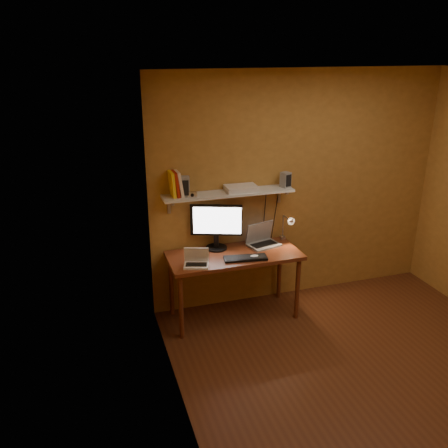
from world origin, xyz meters
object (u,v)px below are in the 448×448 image
object	(u,v)px
desk	(234,261)
router	(241,188)
shelf_camera	(192,195)
monitor	(216,224)
laptop	(262,239)
desk_lamp	(288,225)
wall_shelf	(229,193)
keyboard	(245,258)
mouse	(254,257)
speaker_left	(184,186)
speaker_right	(286,180)
netbook	(196,260)

from	to	relation	value
desk	router	distance (m)	0.78
desk	shelf_camera	size ratio (longest dim) A/B	14.46
monitor	laptop	distance (m)	0.55
monitor	desk_lamp	distance (m)	0.81
desk_lamp	shelf_camera	bearing A→B (deg)	179.92
wall_shelf	shelf_camera	size ratio (longest dim) A/B	14.46
keyboard	desk_lamp	xyz separation A→B (m)	(0.59, 0.29, 0.20)
monitor	mouse	world-z (taller)	monitor
keyboard	speaker_left	bearing A→B (deg)	155.26
desk_lamp	router	world-z (taller)	router
monitor	keyboard	bearing A→B (deg)	-39.92
desk	router	xyz separation A→B (m)	(0.14, 0.19, 0.74)
laptop	speaker_left	bearing A→B (deg)	162.75
mouse	speaker_left	world-z (taller)	speaker_left
laptop	mouse	distance (m)	0.38
keyboard	desk_lamp	bearing A→B (deg)	34.17
speaker_right	mouse	bearing A→B (deg)	-163.16
desk	netbook	bearing A→B (deg)	-161.82
mouse	speaker_left	bearing A→B (deg)	153.61
monitor	netbook	size ratio (longest dim) A/B	1.85
desk	speaker_left	bearing A→B (deg)	157.57
shelf_camera	router	distance (m)	0.55
desk	speaker_left	world-z (taller)	speaker_left
monitor	laptop	xyz separation A→B (m)	(0.51, -0.04, -0.21)
mouse	router	xyz separation A→B (m)	(-0.03, 0.36, 0.63)
monitor	speaker_right	distance (m)	0.89
desk_lamp	monitor	bearing A→B (deg)	175.31
keyboard	speaker_left	distance (m)	0.96
monitor	desk_lamp	bearing A→B (deg)	14.76
monitor	netbook	distance (m)	0.51
desk	speaker_left	size ratio (longest dim) A/B	6.96
speaker_right	shelf_camera	bearing A→B (deg)	163.71
mouse	laptop	bearing A→B (deg)	59.84
desk_lamp	speaker_right	size ratio (longest dim) A/B	2.29
netbook	desk_lamp	world-z (taller)	desk_lamp
netbook	keyboard	size ratio (longest dim) A/B	0.64
keyboard	shelf_camera	world-z (taller)	shelf_camera
netbook	wall_shelf	bearing A→B (deg)	54.87
shelf_camera	router	xyz separation A→B (m)	(0.54, 0.07, -0.00)
desk	wall_shelf	xyz separation A→B (m)	(0.00, 0.19, 0.69)
mouse	shelf_camera	bearing A→B (deg)	155.92
desk_lamp	speaker_left	xyz separation A→B (m)	(-1.13, 0.07, 0.52)
wall_shelf	monitor	distance (m)	0.36
wall_shelf	speaker_right	xyz separation A→B (m)	(0.64, -0.01, 0.10)
laptop	speaker_left	size ratio (longest dim) A/B	1.89
desk_lamp	wall_shelf	bearing A→B (deg)	174.12
desk	shelf_camera	world-z (taller)	shelf_camera
desk	wall_shelf	bearing A→B (deg)	90.00
laptop	shelf_camera	bearing A→B (deg)	167.54
monitor	speaker_right	world-z (taller)	speaker_right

